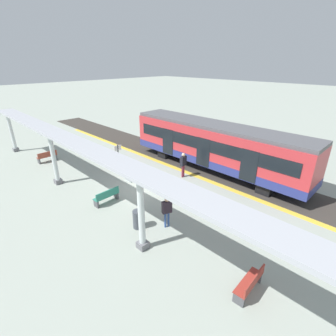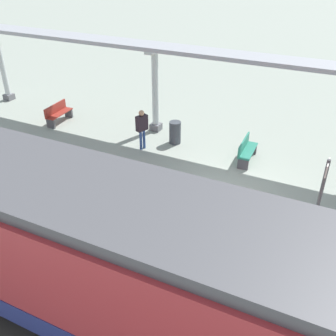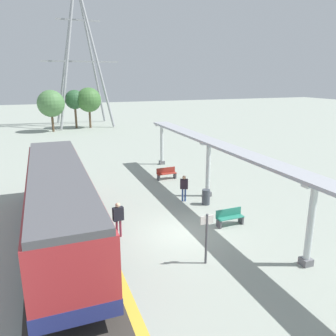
# 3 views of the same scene
# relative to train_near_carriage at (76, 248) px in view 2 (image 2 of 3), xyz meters

# --- Properties ---
(ground_plane) EXTENTS (176.00, 176.00, 0.00)m
(ground_plane) POSITION_rel_train_near_carriage_xyz_m (5.62, -1.44, -1.83)
(ground_plane) COLOR #97A194
(tactile_edge_strip) EXTENTS (0.40, 34.04, 0.01)m
(tactile_edge_strip) POSITION_rel_train_near_carriage_xyz_m (1.80, -1.44, -1.83)
(tactile_edge_strip) COLOR gold
(tactile_edge_strip) RESTS_ON ground
(trackbed) EXTENTS (3.20, 46.04, 0.01)m
(trackbed) POSITION_rel_train_near_carriage_xyz_m (-0.01, -1.44, -1.83)
(trackbed) COLOR #38332D
(trackbed) RESTS_ON ground
(train_near_carriage) EXTENTS (2.65, 13.86, 3.48)m
(train_near_carriage) POSITION_rel_train_near_carriage_xyz_m (0.00, 0.00, 0.00)
(train_near_carriage) COLOR #BB2F35
(train_near_carriage) RESTS_ON ground
(canopy_pillar_third) EXTENTS (1.10, 0.44, 3.54)m
(canopy_pillar_third) POSITION_rel_train_near_carriage_xyz_m (9.19, 2.92, -0.03)
(canopy_pillar_third) COLOR slate
(canopy_pillar_third) RESTS_ON ground
(canopy_pillar_fourth) EXTENTS (1.10, 0.44, 3.54)m
(canopy_pillar_fourth) POSITION_rel_train_near_carriage_xyz_m (9.19, 11.64, -0.03)
(canopy_pillar_fourth) COLOR slate
(canopy_pillar_fourth) RESTS_ON ground
(canopy_beam) EXTENTS (1.20, 27.40, 0.16)m
(canopy_beam) POSITION_rel_train_near_carriage_xyz_m (9.19, -1.66, 1.79)
(canopy_beam) COLOR #A8AAB2
(canopy_beam) RESTS_ON canopy_pillar_nearest
(bench_near_end) EXTENTS (1.52, 0.52, 0.86)m
(bench_near_end) POSITION_rel_train_near_carriage_xyz_m (8.02, 7.35, -1.39)
(bench_near_end) COLOR maroon
(bench_near_end) RESTS_ON ground
(bench_mid_platform) EXTENTS (1.51, 0.49, 0.86)m
(bench_mid_platform) POSITION_rel_train_near_carriage_xyz_m (8.25, -1.41, -1.39)
(bench_mid_platform) COLOR #2A806A
(bench_mid_platform) RESTS_ON ground
(trash_bin) EXTENTS (0.48, 0.48, 0.94)m
(trash_bin) POSITION_rel_train_near_carriage_xyz_m (8.43, 1.63, -1.36)
(trash_bin) COLOR #3F454D
(trash_bin) RESTS_ON ground
(platform_info_sign) EXTENTS (0.56, 0.10, 2.20)m
(platform_info_sign) POSITION_rel_train_near_carriage_xyz_m (5.39, -4.29, -0.50)
(platform_info_sign) COLOR #4C4C51
(platform_info_sign) RESTS_ON ground
(passenger_waiting_near_edge) EXTENTS (0.54, 0.29, 1.77)m
(passenger_waiting_near_edge) POSITION_rel_train_near_carriage_xyz_m (2.55, -0.70, -0.73)
(passenger_waiting_near_edge) COLOR maroon
(passenger_waiting_near_edge) RESTS_ON ground
(passenger_by_the_benches) EXTENTS (0.52, 0.38, 1.66)m
(passenger_by_the_benches) POSITION_rel_train_near_carriage_xyz_m (7.39, 2.59, -0.80)
(passenger_by_the_benches) COLOR #2D4886
(passenger_by_the_benches) RESTS_ON ground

